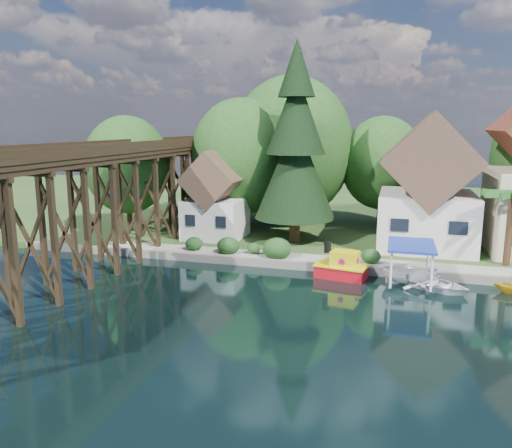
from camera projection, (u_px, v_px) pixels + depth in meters
The scene contains 13 objects.
ground at pixel (308, 310), 28.70m from camera, with size 140.00×140.00×0.00m, color black.
bank at pixel (357, 211), 60.73m from camera, with size 140.00×52.00×0.50m, color #2B441B.
seawall at pixel (384, 272), 35.12m from camera, with size 60.00×0.40×0.62m, color slate.
promenade at pixel (413, 266), 35.76m from camera, with size 50.00×2.60×0.06m, color gray.
trestle_bridge at pixel (108, 196), 36.83m from camera, with size 4.12×44.18×9.30m.
house_left at pixel (428, 191), 40.92m from camera, with size 7.64×8.64×11.02m.
shed at pixel (216, 201), 44.58m from camera, with size 5.09×5.40×7.85m.
bg_trees at pixel (359, 160), 47.06m from camera, with size 49.90×13.30×10.57m.
shrubs at pixel (270, 247), 38.43m from camera, with size 15.76×2.47×1.70m.
conifer at pixel (296, 147), 42.06m from camera, with size 6.89×6.89×16.96m.
tugboat at pixel (342, 267), 34.67m from camera, with size 3.83×2.56×2.56m.
boat_white_a at pixel (435, 283), 32.26m from camera, with size 3.12×4.37×0.91m, color white.
boat_canopy at pixel (410, 267), 33.06m from camera, with size 3.52×4.37×2.80m.
Camera 1 is at (4.55, -26.96, 10.48)m, focal length 35.00 mm.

